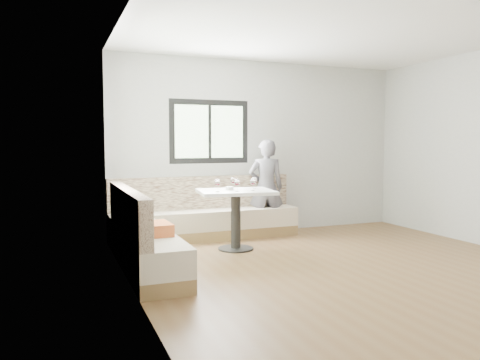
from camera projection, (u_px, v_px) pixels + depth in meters
name	position (u px, v px, depth m)	size (l,w,h in m)	color
room	(341.00, 148.00, 5.45)	(5.01, 5.01, 2.81)	brown
banquette	(182.00, 226.00, 6.40)	(2.90, 2.80, 0.95)	olive
table	(236.00, 205.00, 6.43)	(1.10, 0.91, 0.83)	black
person	(266.00, 187.00, 7.47)	(0.56, 0.37, 1.53)	#57535B
olive_ramekin	(229.00, 188.00, 6.46)	(0.11, 0.11, 0.04)	white
wine_glass_a	(218.00, 183.00, 6.21)	(0.08, 0.08, 0.17)	white
wine_glass_b	(237.00, 183.00, 6.23)	(0.08, 0.08, 0.17)	white
wine_glass_c	(253.00, 182.00, 6.32)	(0.08, 0.08, 0.17)	white
wine_glass_d	(233.00, 181.00, 6.54)	(0.08, 0.08, 0.17)	white
wine_glass_e	(254.00, 181.00, 6.60)	(0.08, 0.08, 0.17)	white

